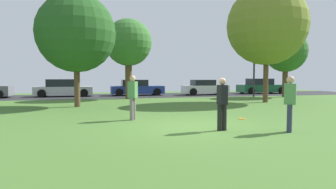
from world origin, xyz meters
name	(u,v)px	position (x,y,z in m)	size (l,w,h in m)	color
ground_plane	(193,127)	(0.00, 0.00, 0.00)	(44.00, 44.00, 0.00)	#47702D
road_strip	(132,96)	(0.00, 16.00, 0.00)	(44.00, 6.40, 0.01)	#28282B
oak_tree_center	(76,33)	(-4.03, 7.50, 3.95)	(4.20, 4.20, 6.06)	brown
oak_tree_right	(267,25)	(7.43, 7.52, 4.84)	(4.98, 4.98, 7.34)	brown
maple_tree_near	(286,51)	(11.69, 11.47, 3.64)	(3.34, 3.34, 5.34)	brown
oak_tree_left	(128,43)	(-0.69, 12.52, 4.07)	(3.42, 3.42, 5.83)	brown
person_thrower	(290,101)	(2.45, -1.57, 0.91)	(0.39, 0.37, 1.65)	#2D334C
person_catcher	(133,95)	(-1.72, 1.94, 0.93)	(0.39, 0.37, 1.68)	slate
person_bystander	(222,102)	(0.63, -0.85, 0.87)	(0.30, 0.33, 1.59)	black
frisbee_disc	(242,119)	(2.38, 1.18, 0.01)	(0.27, 0.27, 0.03)	orange
parked_car_silver	(64,89)	(-5.60, 16.34, 0.64)	(4.53, 2.08, 1.42)	#B7B7BC
parked_car_blue	(137,88)	(0.42, 16.39, 0.62)	(4.57, 1.97, 1.36)	#233893
parked_car_white	(205,88)	(6.45, 15.64, 0.62)	(4.01, 1.92, 1.35)	white
parked_car_green	(261,87)	(12.45, 16.14, 0.65)	(4.55, 1.96, 1.44)	#195633
street_lamp_post	(254,69)	(9.34, 12.20, 2.25)	(0.14, 0.14, 4.50)	#2D2D33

